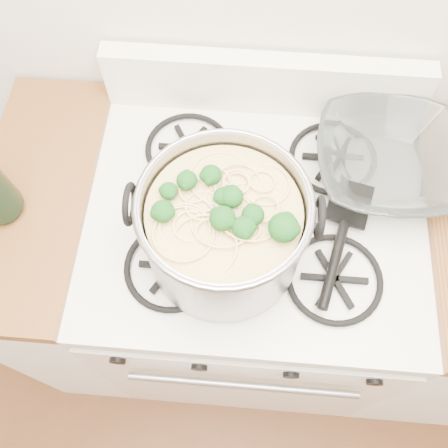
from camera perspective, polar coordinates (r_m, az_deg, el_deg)
gas_range at (r=1.55m, az=2.69°, el=-6.64°), size 0.76×0.66×0.92m
counter_left at (r=1.60m, az=-15.72°, el=-4.60°), size 0.25×0.65×0.92m
stock_pot at (r=0.96m, az=-0.00°, el=-0.56°), size 0.35×0.32×0.22m
spatula at (r=1.13m, az=14.22°, el=2.52°), size 0.36×0.37×0.02m
glass_bowl at (r=1.19m, az=17.85°, el=6.33°), size 0.13×0.13×0.03m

